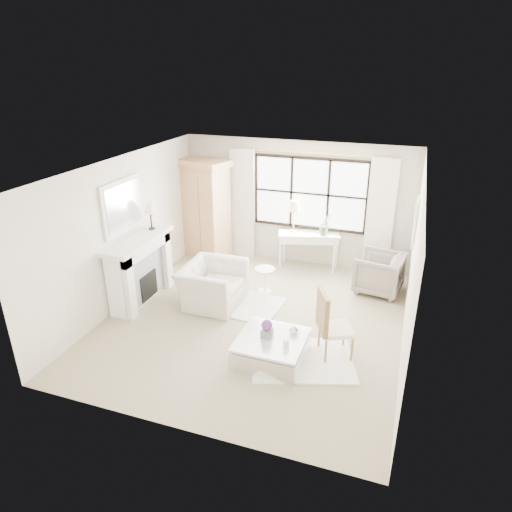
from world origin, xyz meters
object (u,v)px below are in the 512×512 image
object	(u,v)px
console_table	(308,250)
club_armchair	(213,285)
armoire	(205,208)
coffee_table	(271,349)

from	to	relation	value
console_table	club_armchair	world-z (taller)	console_table
armoire	club_armchair	bearing A→B (deg)	-45.40
armoire	coffee_table	size ratio (longest dim) A/B	2.21
club_armchair	coffee_table	xyz separation A→B (m)	(1.56, -1.33, -0.20)
armoire	coffee_table	xyz separation A→B (m)	(2.63, -3.38, -0.96)
armoire	console_table	world-z (taller)	armoire
console_table	coffee_table	xyz separation A→B (m)	(0.25, -3.49, -0.22)
console_table	armoire	bearing A→B (deg)	166.87
armoire	console_table	bearing A→B (deg)	19.76
club_armchair	coffee_table	world-z (taller)	club_armchair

